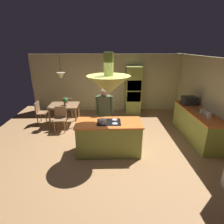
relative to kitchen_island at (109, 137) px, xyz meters
name	(u,v)px	position (x,y,z in m)	size (l,w,h in m)	color
ground	(109,148)	(0.00, 0.20, -0.47)	(8.16, 8.16, 0.00)	#AD7F51
wall_back	(108,83)	(0.00, 3.65, 0.81)	(6.80, 0.10, 2.55)	beige
wall_right	(217,102)	(3.25, 0.60, 0.81)	(0.10, 7.20, 2.55)	beige
kitchen_island	(109,137)	(0.00, 0.00, 0.00)	(1.79, 0.81, 0.95)	#939E42
counter_run_right	(196,124)	(2.84, 0.80, 0.00)	(0.73, 2.40, 0.93)	#939E42
oven_tower	(133,90)	(1.10, 3.24, 0.56)	(0.66, 0.62, 2.06)	#939E42
dining_table	(64,107)	(-1.70, 2.10, 0.18)	(1.09, 0.81, 0.76)	#926C49
person_at_island	(105,112)	(-0.13, 0.68, 0.51)	(0.53, 0.23, 1.71)	tan
range_hood	(109,84)	(0.00, 0.00, 1.51)	(1.10, 1.10, 1.00)	#939E42
pendant_light_over_table	(61,76)	(-1.70, 2.10, 1.39)	(0.32, 0.32, 0.82)	beige
chair_facing_island	(61,117)	(-1.70, 1.47, 0.03)	(0.40, 0.40, 0.87)	#926C49
chair_by_back_wall	(68,106)	(-1.70, 2.73, 0.03)	(0.40, 0.40, 0.87)	#926C49
chair_at_corner	(40,111)	(-2.62, 2.10, 0.03)	(0.40, 0.40, 0.87)	#926C49
potted_plant_on_table	(65,101)	(-1.61, 2.04, 0.46)	(0.20, 0.20, 0.30)	#99382D
cup_on_table	(66,105)	(-1.56, 1.90, 0.34)	(0.07, 0.07, 0.09)	white
canister_flour	(209,115)	(2.84, 0.21, 0.55)	(0.13, 0.13, 0.18)	silver
canister_sugar	(206,113)	(2.84, 0.39, 0.54)	(0.10, 0.10, 0.17)	silver
canister_tea	(202,111)	(2.84, 0.57, 0.53)	(0.14, 0.14, 0.15)	#E0B78C
microwave_on_counter	(189,100)	(2.84, 1.51, 0.60)	(0.46, 0.36, 0.28)	#232326
cooking_pot_on_cooktop	(103,121)	(-0.16, -0.13, 0.54)	(0.18, 0.18, 0.12)	#B2B2B7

